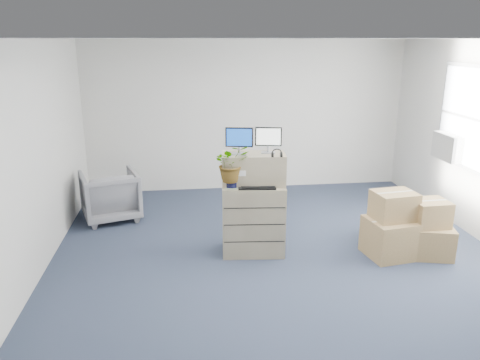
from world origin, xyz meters
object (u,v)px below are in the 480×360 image
at_px(monitor_left, 239,139).
at_px(water_bottle, 261,175).
at_px(office_chair, 110,193).
at_px(filing_cabinet_lower, 253,219).
at_px(monitor_right, 268,139).
at_px(keyboard, 257,187).
at_px(potted_plant, 231,168).

bearing_deg(monitor_left, water_bottle, 11.63).
height_order(water_bottle, office_chair, water_bottle).
bearing_deg(office_chair, water_bottle, 128.89).
xyz_separation_m(filing_cabinet_lower, monitor_right, (0.20, 0.06, 1.08)).
distance_m(monitor_right, office_chair, 2.93).
distance_m(monitor_left, office_chair, 2.66).
height_order(filing_cabinet_lower, office_chair, filing_cabinet_lower).
bearing_deg(keyboard, monitor_right, 54.76).
bearing_deg(filing_cabinet_lower, potted_plant, -160.06).
distance_m(potted_plant, office_chair, 2.51).
bearing_deg(monitor_left, monitor_right, 15.01).
relative_size(filing_cabinet_lower, potted_plant, 1.70).
relative_size(monitor_right, keyboard, 0.71).
xyz_separation_m(keyboard, office_chair, (-2.11, 1.64, -0.54)).
xyz_separation_m(potted_plant, office_chair, (-1.79, 1.58, -0.79)).
distance_m(monitor_right, water_bottle, 0.49).
bearing_deg(monitor_right, office_chair, 158.93).
xyz_separation_m(keyboard, water_bottle, (0.09, 0.17, 0.10)).
distance_m(monitor_left, keyboard, 0.65).
xyz_separation_m(keyboard, potted_plant, (-0.32, 0.05, 0.25)).
relative_size(filing_cabinet_lower, monitor_left, 2.73).
bearing_deg(office_chair, monitor_left, 124.91).
height_order(monitor_left, monitor_right, monitor_left).
relative_size(keyboard, water_bottle, 2.05).
distance_m(monitor_left, water_bottle, 0.57).
height_order(monitor_left, keyboard, monitor_left).
bearing_deg(water_bottle, keyboard, -116.36).
bearing_deg(keyboard, filing_cabinet_lower, 106.59).
relative_size(filing_cabinet_lower, office_chair, 1.11).
bearing_deg(potted_plant, office_chair, 138.48).
distance_m(filing_cabinet_lower, water_bottle, 0.61).
bearing_deg(office_chair, monitor_right, 130.36).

